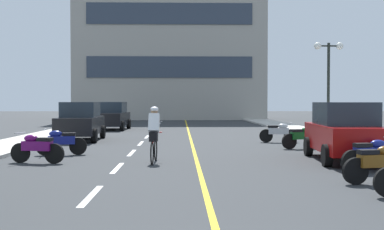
% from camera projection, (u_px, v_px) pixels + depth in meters
% --- Properties ---
extents(ground_plane, '(140.00, 140.00, 0.00)m').
position_uv_depth(ground_plane, '(185.00, 138.00, 24.60)').
color(ground_plane, '#2D3033').
extents(curb_left, '(2.40, 72.00, 0.12)m').
position_uv_depth(curb_left, '(56.00, 133.00, 27.42)').
color(curb_left, '#B7B2A8').
rests_on(curb_left, ground).
extents(curb_right, '(2.40, 72.00, 0.12)m').
position_uv_depth(curb_right, '(312.00, 133.00, 27.77)').
color(curb_right, '#B7B2A8').
rests_on(curb_right, ground).
extents(lane_dash_1, '(0.14, 2.20, 0.01)m').
position_uv_depth(lane_dash_1, '(91.00, 196.00, 9.56)').
color(lane_dash_1, silver).
rests_on(lane_dash_1, ground).
extents(lane_dash_2, '(0.14, 2.20, 0.01)m').
position_uv_depth(lane_dash_2, '(117.00, 168.00, 13.56)').
color(lane_dash_2, silver).
rests_on(lane_dash_2, ground).
extents(lane_dash_3, '(0.14, 2.20, 0.01)m').
position_uv_depth(lane_dash_3, '(132.00, 153.00, 17.55)').
color(lane_dash_3, silver).
rests_on(lane_dash_3, ground).
extents(lane_dash_4, '(0.14, 2.20, 0.01)m').
position_uv_depth(lane_dash_4, '(141.00, 143.00, 21.55)').
color(lane_dash_4, silver).
rests_on(lane_dash_4, ground).
extents(lane_dash_5, '(0.14, 2.20, 0.01)m').
position_uv_depth(lane_dash_5, '(147.00, 137.00, 25.55)').
color(lane_dash_5, silver).
rests_on(lane_dash_5, ground).
extents(lane_dash_6, '(0.14, 2.20, 0.01)m').
position_uv_depth(lane_dash_6, '(151.00, 132.00, 29.55)').
color(lane_dash_6, silver).
rests_on(lane_dash_6, ground).
extents(lane_dash_7, '(0.14, 2.20, 0.01)m').
position_uv_depth(lane_dash_7, '(155.00, 128.00, 33.54)').
color(lane_dash_7, silver).
rests_on(lane_dash_7, ground).
extents(lane_dash_8, '(0.14, 2.20, 0.01)m').
position_uv_depth(lane_dash_8, '(158.00, 126.00, 37.54)').
color(lane_dash_8, silver).
rests_on(lane_dash_8, ground).
extents(lane_dash_9, '(0.14, 2.20, 0.01)m').
position_uv_depth(lane_dash_9, '(160.00, 123.00, 41.54)').
color(lane_dash_9, silver).
rests_on(lane_dash_9, ground).
extents(lane_dash_10, '(0.14, 2.20, 0.01)m').
position_uv_depth(lane_dash_10, '(162.00, 121.00, 45.54)').
color(lane_dash_10, silver).
rests_on(lane_dash_10, ground).
extents(lane_dash_11, '(0.14, 2.20, 0.01)m').
position_uv_depth(lane_dash_11, '(163.00, 120.00, 49.53)').
color(lane_dash_11, silver).
rests_on(lane_dash_11, ground).
extents(centre_line_yellow, '(0.12, 66.00, 0.01)m').
position_uv_depth(centre_line_yellow, '(189.00, 134.00, 27.60)').
color(centre_line_yellow, gold).
rests_on(centre_line_yellow, ground).
extents(office_building, '(19.48, 7.72, 17.55)m').
position_uv_depth(office_building, '(170.00, 37.00, 52.11)').
color(office_building, '#9E998E').
rests_on(office_building, ground).
extents(street_lamp_mid, '(1.46, 0.36, 4.66)m').
position_uv_depth(street_lamp_mid, '(329.00, 67.00, 24.29)').
color(street_lamp_mid, black).
rests_on(street_lamp_mid, curb_right).
extents(parked_car_near, '(2.17, 4.31, 1.82)m').
position_uv_depth(parked_car_near, '(345.00, 131.00, 15.15)').
color(parked_car_near, black).
rests_on(parked_car_near, ground).
extents(parked_car_mid, '(2.00, 4.24, 1.82)m').
position_uv_depth(parked_car_mid, '(81.00, 121.00, 23.14)').
color(parked_car_mid, black).
rests_on(parked_car_mid, ground).
extents(parked_car_far, '(2.07, 4.27, 1.82)m').
position_uv_depth(parked_car_far, '(113.00, 116.00, 31.99)').
color(parked_car_far, black).
rests_on(parked_car_far, ground).
extents(motorcycle_2, '(1.69, 0.61, 0.92)m').
position_uv_depth(motorcycle_2, '(379.00, 163.00, 10.94)').
color(motorcycle_2, black).
rests_on(motorcycle_2, ground).
extents(motorcycle_3, '(1.68, 0.65, 0.92)m').
position_uv_depth(motorcycle_3, '(371.00, 154.00, 12.68)').
color(motorcycle_3, black).
rests_on(motorcycle_3, ground).
extents(motorcycle_4, '(1.68, 0.65, 0.92)m').
position_uv_depth(motorcycle_4, '(37.00, 147.00, 14.59)').
color(motorcycle_4, black).
rests_on(motorcycle_4, ground).
extents(motorcycle_5, '(1.70, 0.60, 0.92)m').
position_uv_depth(motorcycle_5, '(61.00, 141.00, 16.78)').
color(motorcycle_5, black).
rests_on(motorcycle_5, ground).
extents(motorcycle_6, '(1.67, 0.69, 0.92)m').
position_uv_depth(motorcycle_6, '(302.00, 137.00, 19.05)').
color(motorcycle_6, black).
rests_on(motorcycle_6, ground).
extents(motorcycle_7, '(1.70, 0.60, 0.92)m').
position_uv_depth(motorcycle_7, '(279.00, 132.00, 22.00)').
color(motorcycle_7, black).
rests_on(motorcycle_7, ground).
extents(cyclist_rider, '(0.42, 1.77, 1.71)m').
position_uv_depth(cyclist_rider, '(154.00, 133.00, 14.76)').
color(cyclist_rider, black).
rests_on(cyclist_rider, ground).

